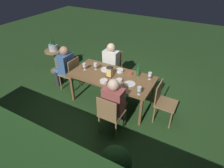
# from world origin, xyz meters

# --- Properties ---
(ground_plane) EXTENTS (16.00, 16.00, 0.00)m
(ground_plane) POSITION_xyz_m (0.00, 0.00, 0.00)
(ground_plane) COLOR #26471E
(dining_table) EXTENTS (1.84, 0.89, 0.73)m
(dining_table) POSITION_xyz_m (0.00, 0.00, 0.68)
(dining_table) COLOR brown
(dining_table) RESTS_ON ground
(chair_side_left_b) EXTENTS (0.42, 0.40, 0.87)m
(chair_side_left_b) POSITION_xyz_m (0.41, -0.84, 0.49)
(chair_side_left_b) COLOR #937047
(chair_side_left_b) RESTS_ON ground
(person_in_cream) EXTENTS (0.38, 0.47, 1.15)m
(person_in_cream) POSITION_xyz_m (0.41, -0.64, 0.64)
(person_in_cream) COLOR white
(person_in_cream) RESTS_ON ground
(chair_head_near) EXTENTS (0.40, 0.42, 0.87)m
(chair_head_near) POSITION_xyz_m (-1.17, 0.00, 0.49)
(chair_head_near) COLOR #937047
(chair_head_near) RESTS_ON ground
(chair_head_far) EXTENTS (0.40, 0.42, 0.87)m
(chair_head_far) POSITION_xyz_m (1.17, 0.00, 0.49)
(chair_head_far) COLOR #937047
(chair_head_far) RESTS_ON ground
(person_in_blue) EXTENTS (0.48, 0.38, 1.15)m
(person_in_blue) POSITION_xyz_m (1.37, 0.00, 0.64)
(person_in_blue) COLOR #426699
(person_in_blue) RESTS_ON ground
(chair_side_right_a) EXTENTS (0.42, 0.40, 0.87)m
(chair_side_right_a) POSITION_xyz_m (-0.41, 0.84, 0.49)
(chair_side_right_a) COLOR #937047
(chair_side_right_a) RESTS_ON ground
(person_in_rust) EXTENTS (0.38, 0.47, 1.15)m
(person_in_rust) POSITION_xyz_m (-0.41, 0.64, 0.64)
(person_in_rust) COLOR #9E4C47
(person_in_rust) RESTS_ON ground
(lantern_centerpiece) EXTENTS (0.15, 0.15, 0.27)m
(lantern_centerpiece) POSITION_xyz_m (0.03, 0.05, 0.88)
(lantern_centerpiece) COLOR black
(lantern_centerpiece) RESTS_ON dining_table
(green_bottle_on_table) EXTENTS (0.07, 0.07, 0.29)m
(green_bottle_on_table) POSITION_xyz_m (-0.49, -0.27, 0.84)
(green_bottle_on_table) COLOR #1E5B2D
(green_bottle_on_table) RESTS_ON dining_table
(wine_glass_a) EXTENTS (0.08, 0.08, 0.17)m
(wine_glass_a) POSITION_xyz_m (-0.77, 0.35, 0.85)
(wine_glass_a) COLOR silver
(wine_glass_a) RESTS_ON dining_table
(wine_glass_b) EXTENTS (0.08, 0.08, 0.17)m
(wine_glass_b) POSITION_xyz_m (-0.77, -0.25, 0.85)
(wine_glass_b) COLOR silver
(wine_glass_b) RESTS_ON dining_table
(wine_glass_c) EXTENTS (0.08, 0.08, 0.17)m
(wine_glass_c) POSITION_xyz_m (0.46, -0.05, 0.85)
(wine_glass_c) COLOR silver
(wine_glass_c) RESTS_ON dining_table
(wine_glass_d) EXTENTS (0.08, 0.08, 0.17)m
(wine_glass_d) POSITION_xyz_m (0.67, 0.08, 0.85)
(wine_glass_d) COLOR silver
(wine_glass_d) RESTS_ON dining_table
(plate_a) EXTENTS (0.23, 0.23, 0.01)m
(plate_a) POSITION_xyz_m (-0.48, 0.11, 0.74)
(plate_a) COLOR silver
(plate_a) RESTS_ON dining_table
(plate_b) EXTENTS (0.24, 0.24, 0.01)m
(plate_b) POSITION_xyz_m (0.24, -0.16, 0.74)
(plate_b) COLOR white
(plate_b) RESTS_ON dining_table
(bowl_olives) EXTENTS (0.13, 0.13, 0.05)m
(bowl_olives) POSITION_xyz_m (-0.24, 0.13, 0.76)
(bowl_olives) COLOR silver
(bowl_olives) RESTS_ON dining_table
(bowl_bread) EXTENTS (0.12, 0.12, 0.04)m
(bowl_bread) POSITION_xyz_m (-0.31, -0.26, 0.76)
(bowl_bread) COLOR #9E5138
(bowl_bread) RESTS_ON dining_table
(bowl_salad) EXTENTS (0.17, 0.17, 0.05)m
(bowl_salad) POSITION_xyz_m (-0.07, -0.24, 0.76)
(bowl_salad) COLOR silver
(bowl_salad) RESTS_ON dining_table
(bowl_dip) EXTENTS (0.16, 0.16, 0.05)m
(bowl_dip) POSITION_xyz_m (0.02, 0.31, 0.76)
(bowl_dip) COLOR silver
(bowl_dip) RESTS_ON dining_table
(side_table) EXTENTS (0.54, 0.54, 0.67)m
(side_table) POSITION_xyz_m (2.19, -0.52, 0.44)
(side_table) COLOR #937047
(side_table) RESTS_ON ground
(ice_bucket) EXTENTS (0.26, 0.26, 0.34)m
(ice_bucket) POSITION_xyz_m (2.19, -0.52, 0.77)
(ice_bucket) COLOR #B2B7BF
(ice_bucket) RESTS_ON side_table
(potted_plant_corner) EXTENTS (0.48, 0.48, 0.68)m
(potted_plant_corner) POSITION_xyz_m (-0.95, 1.64, 0.37)
(potted_plant_corner) COLOR #9E5133
(potted_plant_corner) RESTS_ON ground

